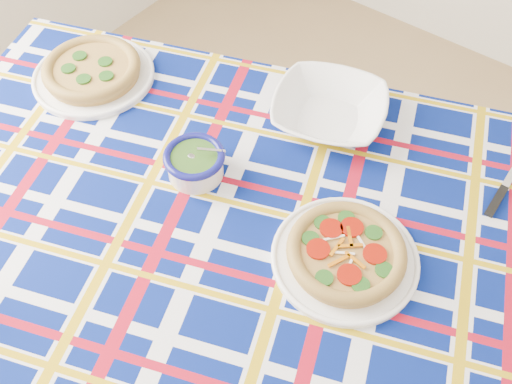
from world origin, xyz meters
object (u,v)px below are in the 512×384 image
Objects in this scene: main_focaccia_plate at (346,252)px; pesto_bowl at (195,162)px; dining_table at (254,250)px; serving_bowl at (329,110)px.

main_focaccia_plate is 2.24× the size of pesto_bowl.
dining_table is 6.92× the size of serving_bowl.
main_focaccia_plate reaches higher than dining_table.
dining_table is at bearing -164.59° from main_focaccia_plate.
dining_table is 0.21m from main_focaccia_plate.
dining_table is 6.09× the size of main_focaccia_plate.
pesto_bowl is (-0.18, 0.04, 0.11)m from dining_table.
serving_bowl is at bearing 77.62° from dining_table.
dining_table is 13.64× the size of pesto_bowl.
main_focaccia_plate is at bearing -4.84° from dining_table.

